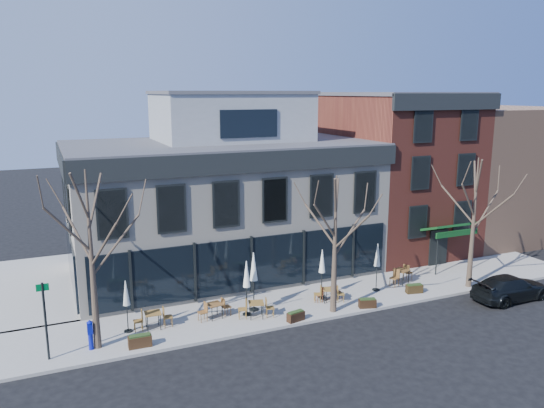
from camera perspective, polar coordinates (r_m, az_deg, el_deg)
name	(u,v)px	position (r m, az deg, el deg)	size (l,w,h in m)	color
ground	(251,296)	(30.04, -2.25, -9.89)	(120.00, 120.00, 0.00)	black
sidewalk_front	(321,300)	(29.48, 5.29, -10.22)	(33.50, 4.70, 0.15)	gray
sidewalk_side	(32,288)	(33.91, -24.41, -8.27)	(4.50, 12.00, 0.15)	gray
corner_building	(222,197)	(33.32, -5.36, 0.73)	(18.39, 10.39, 11.10)	beige
red_brick_building	(394,171)	(39.02, 13.03, 3.48)	(8.20, 11.78, 11.18)	maroon
bg_building	(488,170)	(46.42, 22.25, 3.41)	(12.00, 12.00, 10.00)	#8C664C
tree_corner	(92,258)	(23.89, -18.81, -5.56)	(3.93, 3.98, 7.92)	#382B21
tree_mid	(335,243)	(26.72, 6.81, -4.17)	(3.50, 3.55, 7.04)	#382B21
tree_right	(474,221)	(32.04, 20.88, -1.75)	(3.72, 3.77, 7.48)	#382B21
sign_pole	(45,317)	(24.29, -23.22, -11.06)	(0.50, 0.10, 3.40)	black
parked_sedan	(511,288)	(32.12, 24.28, -8.21)	(1.92, 4.71, 1.37)	black
call_box	(90,334)	(24.98, -18.96, -13.07)	(0.27, 0.27, 1.38)	#0C149E
cafe_set_0	(153,318)	(26.31, -12.67, -11.92)	(1.88, 0.78, 0.98)	brown
cafe_set_1	(215,309)	(26.94, -6.20, -11.16)	(1.81, 0.81, 0.93)	brown
cafe_set_2	(256,308)	(26.86, -1.71, -11.12)	(1.90, 0.94, 0.97)	brown
cafe_set_3	(329,294)	(28.92, 6.16, -9.56)	(1.70, 1.03, 0.88)	brown
cafe_set_4	(329,293)	(29.08, 6.12, -9.51)	(1.57, 0.66, 0.82)	brown
cafe_set_5	(401,275)	(32.25, 13.73, -7.41)	(1.97, 1.12, 1.01)	brown
umbrella_0	(126,296)	(25.78, -15.41, -9.50)	(0.40, 0.40, 2.53)	black
umbrella_1	(247,277)	(26.62, -2.75, -7.85)	(0.46, 0.46, 2.85)	black
umbrella_2	(254,270)	(27.10, -1.99, -7.08)	(0.50, 0.50, 3.10)	black
umbrella_3	(322,264)	(28.96, 5.41, -6.42)	(0.44, 0.44, 2.72)	black
umbrella_4	(377,258)	(30.40, 11.26, -5.67)	(0.44, 0.44, 2.75)	black
planter_0	(140,341)	(24.80, -14.02, -14.09)	(1.02, 0.43, 0.57)	#321F10
planter_1	(296,316)	(26.60, 2.58, -11.95)	(0.96, 0.54, 0.50)	black
planter_2	(367,303)	(28.53, 10.22, -10.43)	(0.96, 0.60, 0.50)	black
planter_3	(414,288)	(31.05, 15.06, -8.77)	(0.98, 0.55, 0.52)	black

